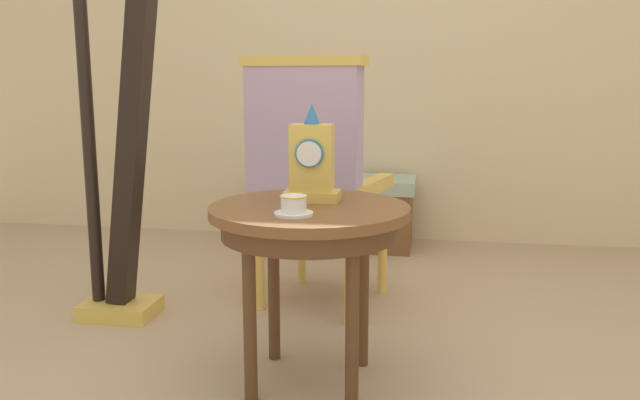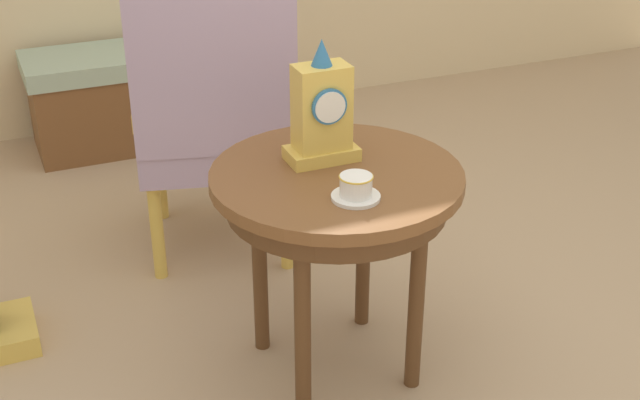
# 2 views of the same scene
# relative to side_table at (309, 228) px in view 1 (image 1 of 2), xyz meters

# --- Properties ---
(ground_plane) EXTENTS (10.00, 10.00, 0.00)m
(ground_plane) POSITION_rel_side_table_xyz_m (0.03, -0.06, -0.55)
(ground_plane) COLOR tan
(wall_back) EXTENTS (6.00, 0.10, 2.80)m
(wall_back) POSITION_rel_side_table_xyz_m (0.03, 2.19, 0.85)
(wall_back) COLOR beige
(wall_back) RESTS_ON ground
(side_table) EXTENTS (0.68, 0.68, 0.63)m
(side_table) POSITION_rel_side_table_xyz_m (0.00, 0.00, 0.00)
(side_table) COLOR brown
(side_table) RESTS_ON ground
(teacup_left) EXTENTS (0.12, 0.12, 0.06)m
(teacup_left) POSITION_rel_side_table_xyz_m (-0.02, -0.16, 0.11)
(teacup_left) COLOR white
(teacup_left) RESTS_ON side_table
(mantel_clock) EXTENTS (0.19, 0.11, 0.34)m
(mantel_clock) POSITION_rel_side_table_xyz_m (-0.01, 0.08, 0.21)
(mantel_clock) COLOR gold
(mantel_clock) RESTS_ON side_table
(armchair) EXTENTS (0.66, 0.65, 1.14)m
(armchair) POSITION_rel_side_table_xyz_m (-0.11, 0.74, 0.04)
(armchair) COLOR #B299B7
(armchair) RESTS_ON ground
(harp) EXTENTS (0.40, 0.24, 1.76)m
(harp) POSITION_rel_side_table_xyz_m (-0.92, 0.49, 0.16)
(harp) COLOR gold
(harp) RESTS_ON ground
(window_bench) EXTENTS (0.95, 0.40, 0.44)m
(window_bench) POSITION_rel_side_table_xyz_m (-0.16, 1.89, -0.33)
(window_bench) COLOR #9EB299
(window_bench) RESTS_ON ground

